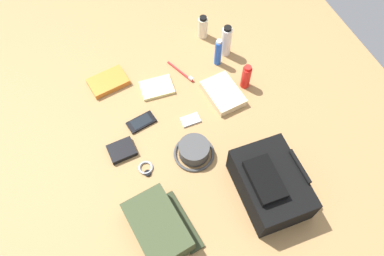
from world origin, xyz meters
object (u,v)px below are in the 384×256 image
at_px(toothbrush, 182,72).
at_px(folded_towel, 223,93).
at_px(bucket_hat, 194,151).
at_px(wristwatch, 146,168).
at_px(toiletry_pouch, 158,227).
at_px(paperback_novel, 108,82).
at_px(cell_phone, 141,122).
at_px(lotion_bottle, 203,27).
at_px(sunscreen_spray, 246,77).
at_px(notepad, 157,88).
at_px(backpack, 270,184).
at_px(media_player, 190,120).
at_px(toothpaste_tube, 226,41).
at_px(wallet, 122,150).
at_px(deodorant_spray, 218,53).

bearing_deg(toothbrush, folded_towel, 33.85).
height_order(bucket_hat, wristwatch, bucket_hat).
height_order(toiletry_pouch, bucket_hat, toiletry_pouch).
bearing_deg(paperback_novel, cell_phone, 16.22).
bearing_deg(wristwatch, lotion_bottle, 140.27).
xyz_separation_m(toiletry_pouch, bucket_hat, (-0.25, 0.24, -0.02)).
distance_m(lotion_bottle, sunscreen_spray, 0.38).
height_order(toiletry_pouch, cell_phone, toiletry_pouch).
bearing_deg(folded_towel, notepad, -119.26).
bearing_deg(backpack, media_player, -159.00).
bearing_deg(cell_phone, paperback_novel, -163.78).
bearing_deg(cell_phone, toothbrush, 126.38).
bearing_deg(toothbrush, toothpaste_tube, 99.77).
xyz_separation_m(backpack, toothpaste_tube, (-0.73, 0.15, 0.01)).
bearing_deg(paperback_novel, wallet, -6.39).
bearing_deg(bucket_hat, paperback_novel, -154.43).
bearing_deg(media_player, sunscreen_spray, 105.84).
relative_size(toiletry_pouch, toothpaste_tube, 1.65).
xyz_separation_m(lotion_bottle, wristwatch, (0.61, -0.51, -0.05)).
bearing_deg(sunscreen_spray, notepad, -109.02).
height_order(backpack, wallet, backpack).
bearing_deg(backpack, deodorant_spray, 172.97).
height_order(bucket_hat, lotion_bottle, lotion_bottle).
xyz_separation_m(sunscreen_spray, media_player, (0.09, -0.31, -0.06)).
bearing_deg(toiletry_pouch, folded_towel, 135.16).
xyz_separation_m(cell_phone, media_player, (0.07, 0.21, -0.00)).
relative_size(toothbrush, notepad, 1.08).
distance_m(paperback_novel, wallet, 0.38).
relative_size(backpack, lotion_bottle, 2.58).
height_order(bucket_hat, paperback_novel, bucket_hat).
bearing_deg(backpack, toothbrush, -171.60).
height_order(lotion_bottle, wallet, lotion_bottle).
bearing_deg(wristwatch, toothbrush, 142.70).
bearing_deg(toothbrush, cell_phone, -53.62).
xyz_separation_m(media_player, wallet, (0.04, -0.33, 0.01)).
bearing_deg(backpack, sunscreen_spray, 163.74).
relative_size(paperback_novel, notepad, 1.29).
distance_m(paperback_novel, folded_towel, 0.55).
bearing_deg(toiletry_pouch, toothbrush, 152.68).
height_order(cell_phone, wristwatch, cell_phone).
bearing_deg(bucket_hat, wallet, -113.67).
height_order(bucket_hat, folded_towel, bucket_hat).
distance_m(wallet, notepad, 0.36).
xyz_separation_m(bucket_hat, paperback_novel, (-0.50, -0.24, -0.02)).
distance_m(toothpaste_tube, wallet, 0.73).
height_order(backpack, toothpaste_tube, toothpaste_tube).
distance_m(backpack, wristwatch, 0.51).
distance_m(wristwatch, toothbrush, 0.53).
height_order(cell_phone, toothbrush, toothbrush).
bearing_deg(toiletry_pouch, deodorant_spray, 141.53).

